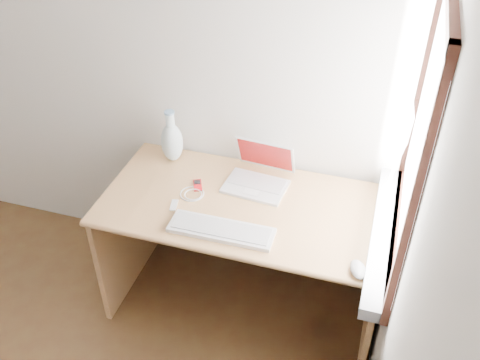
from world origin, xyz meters
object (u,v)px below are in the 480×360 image
(desk, at_px, (249,225))
(laptop, at_px, (258,175))
(external_keyboard, at_px, (221,230))
(vase, at_px, (172,141))

(desk, distance_m, laptop, 0.28)
(desk, relative_size, external_keyboard, 2.87)
(external_keyboard, xyz_separation_m, vase, (-0.43, 0.47, 0.11))
(external_keyboard, bearing_deg, vase, 131.83)
(desk, bearing_deg, laptop, 79.65)
(laptop, bearing_deg, vase, 176.99)
(desk, height_order, vase, vase)
(laptop, height_order, external_keyboard, laptop)
(laptop, height_order, vase, vase)
(laptop, distance_m, vase, 0.50)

